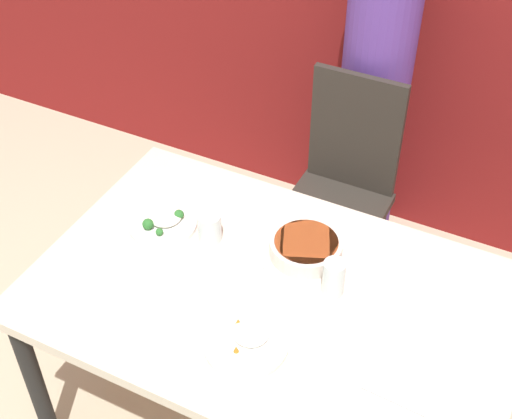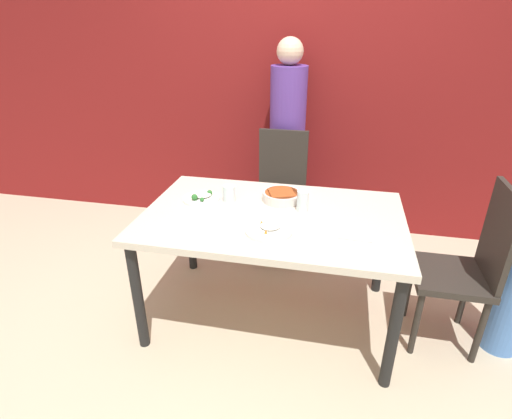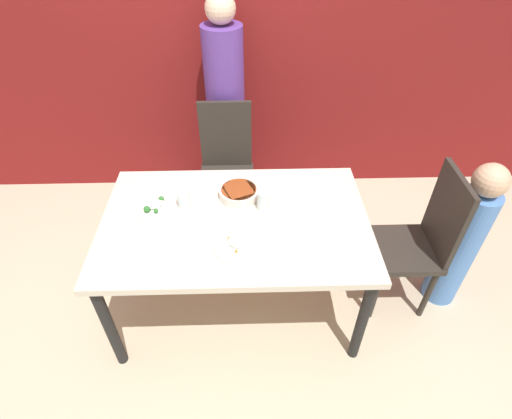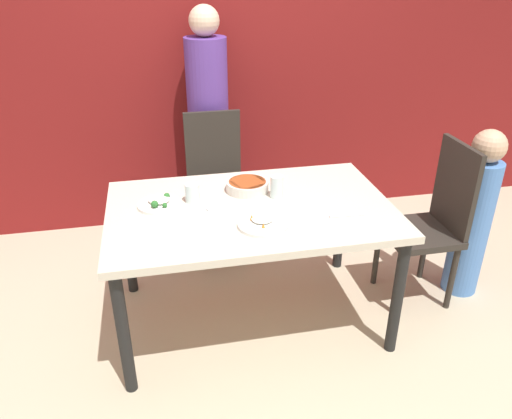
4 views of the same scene
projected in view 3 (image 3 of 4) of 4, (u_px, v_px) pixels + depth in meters
The scene contains 14 objects.
ground_plane at pixel (239, 299), 2.71m from camera, with size 10.00×10.00×0.00m, color beige.
wall_back at pixel (234, 27), 2.85m from camera, with size 10.00×0.06×2.70m.
dining_table at pixel (236, 229), 2.28m from camera, with size 1.49×0.95×0.73m.
chair_adult_spot at pixel (227, 166), 2.98m from camera, with size 0.40×0.40×0.99m.
chair_child_spot at pixel (418, 240), 2.39m from camera, with size 0.40×0.40×0.99m.
person_adult at pixel (226, 116), 3.05m from camera, with size 0.29×0.29×1.64m.
person_child at pixel (462, 240), 2.41m from camera, with size 0.21×0.21×1.06m.
bowl_curry at pixel (239, 193), 2.36m from camera, with size 0.24×0.24×0.06m.
plate_rice_adult at pixel (154, 206), 2.29m from camera, with size 0.23×0.23×0.06m.
plate_rice_child at pixel (238, 245), 2.06m from camera, with size 0.25×0.25×0.05m.
glass_water_tall at pixel (184, 199), 2.28m from camera, with size 0.08×0.08×0.10m.
glass_water_short at pixel (263, 200), 2.25m from camera, with size 0.07×0.07×0.12m.
fork_steel at pixel (208, 214), 2.26m from camera, with size 0.17×0.10×0.01m.
spoon_steel at pixel (322, 244), 2.08m from camera, with size 0.18×0.03×0.01m.
Camera 3 is at (0.07, -1.65, 2.23)m, focal length 28.00 mm.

